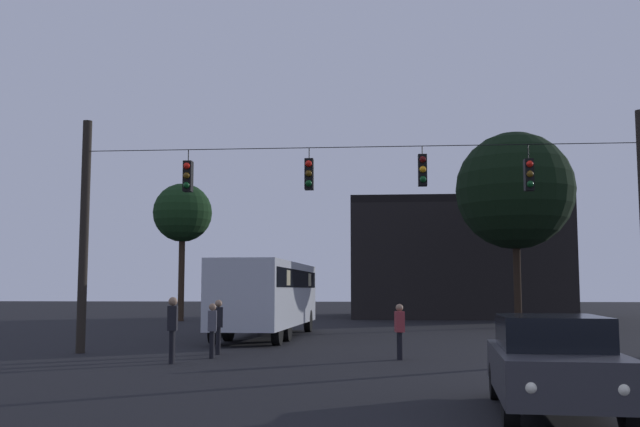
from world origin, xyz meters
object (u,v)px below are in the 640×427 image
object	(u,v)px
tree_behind_building	(183,214)
pedestrian_crossing_right	(212,327)
car_near_right	(553,362)
tree_left_silhouette	(515,191)
city_bus	(268,291)
pedestrian_crossing_center	(400,329)
pedestrian_crossing_left	(218,324)
pedestrian_near_bus	(172,326)

from	to	relation	value
tree_behind_building	pedestrian_crossing_right	bearing A→B (deg)	-72.64
car_near_right	tree_left_silhouette	size ratio (longest dim) A/B	0.44
city_bus	pedestrian_crossing_right	size ratio (longest dim) A/B	7.19
pedestrian_crossing_center	pedestrian_crossing_right	size ratio (longest dim) A/B	0.99
city_bus	car_near_right	distance (m)	19.24
pedestrian_crossing_left	pedestrian_crossing_center	size ratio (longest dim) A/B	1.06
car_near_right	tree_left_silhouette	bearing A→B (deg)	80.87
pedestrian_crossing_right	tree_behind_building	world-z (taller)	tree_behind_building
car_near_right	pedestrian_near_bus	bearing A→B (deg)	139.07
tree_behind_building	pedestrian_crossing_left	bearing A→B (deg)	-71.98
city_bus	pedestrian_near_bus	xyz separation A→B (m)	(-0.90, -10.68, -0.88)
pedestrian_crossing_center	pedestrian_near_bus	size ratio (longest dim) A/B	0.88
pedestrian_crossing_right	tree_left_silhouette	xyz separation A→B (m)	(11.78, 18.08, 6.19)
car_near_right	tree_behind_building	size ratio (longest dim) A/B	0.53
car_near_right	pedestrian_crossing_right	distance (m)	11.45
car_near_right	tree_behind_building	xyz separation A→B (m)	(-14.94, 32.53, 5.80)
car_near_right	pedestrian_crossing_right	size ratio (longest dim) A/B	2.89
car_near_right	pedestrian_near_bus	world-z (taller)	pedestrian_near_bus
tree_left_silhouette	tree_behind_building	bearing A→B (deg)	163.28
pedestrian_crossing_center	pedestrian_crossing_right	distance (m)	5.28
pedestrian_crossing_left	tree_left_silhouette	bearing A→B (deg)	54.79
car_near_right	pedestrian_near_bus	size ratio (longest dim) A/B	2.56
pedestrian_near_bus	tree_behind_building	size ratio (longest dim) A/B	0.20
pedestrian_crossing_right	pedestrian_near_bus	size ratio (longest dim) A/B	0.89
pedestrian_crossing_left	pedestrian_crossing_right	xyz separation A→B (m)	(0.10, -1.24, -0.05)
tree_left_silhouette	tree_behind_building	distance (m)	20.09
car_near_right	pedestrian_crossing_center	size ratio (longest dim) A/B	2.90
city_bus	tree_left_silhouette	distance (m)	15.54
tree_left_silhouette	car_near_right	bearing A→B (deg)	-99.13
pedestrian_near_bus	tree_left_silhouette	xyz separation A→B (m)	(12.48, 19.65, 6.06)
city_bus	pedestrian_crossing_center	world-z (taller)	city_bus
car_near_right	pedestrian_crossing_center	xyz separation A→B (m)	(-2.20, 8.66, 0.06)
city_bus	pedestrian_crossing_left	distance (m)	7.93
car_near_right	tree_left_silhouette	world-z (taller)	tree_left_silhouette
pedestrian_crossing_left	pedestrian_crossing_center	world-z (taller)	pedestrian_crossing_left
pedestrian_near_bus	tree_behind_building	xyz separation A→B (m)	(-6.76, 25.43, 5.61)
pedestrian_crossing_center	tree_left_silhouette	distance (m)	20.20
car_near_right	tree_left_silhouette	distance (m)	27.80
car_near_right	pedestrian_crossing_right	xyz separation A→B (m)	(-7.48, 8.67, 0.07)
pedestrian_crossing_right	pedestrian_near_bus	bearing A→B (deg)	-114.03
pedestrian_near_bus	pedestrian_crossing_left	bearing A→B (deg)	77.94
pedestrian_crossing_left	tree_behind_building	world-z (taller)	tree_behind_building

